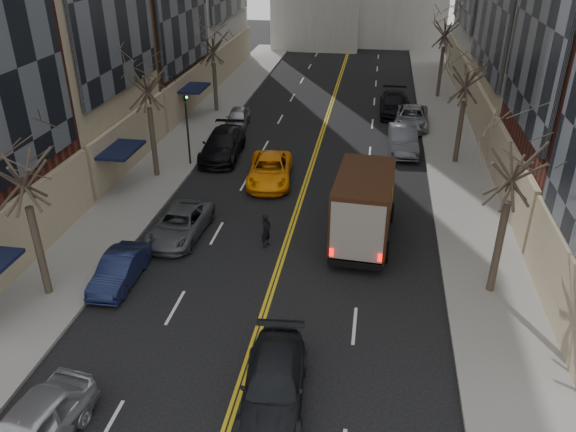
% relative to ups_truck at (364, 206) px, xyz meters
% --- Properties ---
extents(sidewalk_left, '(4.00, 66.00, 0.15)m').
position_rel_ups_truck_xyz_m(sidewalk_left, '(-12.48, 12.48, -1.72)').
color(sidewalk_left, slate).
rests_on(sidewalk_left, ground).
extents(sidewalk_right, '(4.00, 66.00, 0.15)m').
position_rel_ups_truck_xyz_m(sidewalk_right, '(5.52, 12.48, -1.72)').
color(sidewalk_right, slate).
rests_on(sidewalk_right, ground).
extents(tree_lf_near, '(3.20, 3.20, 8.41)m').
position_rel_ups_truck_xyz_m(tree_lf_near, '(-12.28, -6.52, 4.45)').
color(tree_lf_near, '#382D23').
rests_on(tree_lf_near, sidewalk_left).
extents(tree_lf_mid, '(3.20, 3.20, 8.91)m').
position_rel_ups_truck_xyz_m(tree_lf_mid, '(-12.28, 5.48, 4.81)').
color(tree_lf_mid, '#382D23').
rests_on(tree_lf_mid, sidewalk_left).
extents(tree_lf_far, '(3.20, 3.20, 8.12)m').
position_rel_ups_truck_xyz_m(tree_lf_far, '(-12.28, 18.48, 4.23)').
color(tree_lf_far, '#382D23').
rests_on(tree_lf_far, sidewalk_left).
extents(tree_rt_near, '(3.20, 3.20, 8.71)m').
position_rel_ups_truck_xyz_m(tree_rt_near, '(5.32, -3.52, 4.66)').
color(tree_rt_near, '#382D23').
rests_on(tree_rt_near, sidewalk_right).
extents(tree_rt_mid, '(3.20, 3.20, 8.32)m').
position_rel_ups_truck_xyz_m(tree_rt_mid, '(5.32, 10.48, 4.38)').
color(tree_rt_mid, '#382D23').
rests_on(tree_rt_mid, sidewalk_right).
extents(tree_rt_far, '(3.20, 3.20, 9.11)m').
position_rel_ups_truck_xyz_m(tree_rt_far, '(5.32, 25.48, 4.95)').
color(tree_rt_far, '#382D23').
rests_on(tree_rt_far, sidewalk_right).
extents(traffic_signal, '(0.29, 0.26, 4.70)m').
position_rel_ups_truck_xyz_m(traffic_signal, '(-10.88, 7.48, 1.03)').
color(traffic_signal, black).
rests_on(traffic_signal, sidewalk_left).
extents(ups_truck, '(2.97, 6.63, 3.56)m').
position_rel_ups_truck_xyz_m(ups_truck, '(0.00, 0.00, 0.00)').
color(ups_truck, black).
rests_on(ups_truck, ground).
extents(observer_sedan, '(2.31, 4.90, 1.38)m').
position_rel_ups_truck_xyz_m(observer_sedan, '(-2.28, -10.64, -1.10)').
color(observer_sedan, black).
rests_on(observer_sedan, ground).
extents(taxi, '(2.96, 5.42, 1.44)m').
position_rel_ups_truck_xyz_m(taxi, '(-5.57, 5.90, -1.07)').
color(taxi, '#FF970A').
rests_on(taxi, ground).
extents(pedestrian, '(0.59, 0.70, 1.62)m').
position_rel_ups_truck_xyz_m(pedestrian, '(-4.36, -1.32, -0.98)').
color(pedestrian, black).
rests_on(pedestrian, ground).
extents(parked_lf_a, '(2.41, 4.72, 1.54)m').
position_rel_ups_truck_xyz_m(parked_lf_a, '(-8.66, -13.63, -1.02)').
color(parked_lf_a, '#B6BABF').
rests_on(parked_lf_a, ground).
extents(parked_lf_b, '(1.40, 3.87, 1.27)m').
position_rel_ups_truck_xyz_m(parked_lf_b, '(-9.78, -5.22, -1.16)').
color(parked_lf_b, '#101735').
rests_on(parked_lf_b, ground).
extents(parked_lf_c, '(2.34, 4.75, 1.30)m').
position_rel_ups_truck_xyz_m(parked_lf_c, '(-8.58, -1.07, -1.14)').
color(parked_lf_c, '#4C5054').
rests_on(parked_lf_c, ground).
extents(parked_lf_d, '(2.65, 5.83, 1.66)m').
position_rel_ups_truck_xyz_m(parked_lf_d, '(-9.28, 9.27, -0.96)').
color(parked_lf_d, black).
rests_on(parked_lf_d, ground).
extents(parked_lf_e, '(1.88, 3.98, 1.31)m').
position_rel_ups_truck_xyz_m(parked_lf_e, '(-9.78, 15.36, -1.13)').
color(parked_lf_e, '#97999E').
rests_on(parked_lf_e, ground).
extents(parked_rt_a, '(1.93, 5.00, 1.62)m').
position_rel_ups_truck_xyz_m(parked_rt_a, '(2.10, 12.06, -0.98)').
color(parked_rt_a, '#494A50').
rests_on(parked_rt_a, ground).
extents(parked_rt_b, '(2.60, 5.29, 1.44)m').
position_rel_ups_truck_xyz_m(parked_rt_b, '(2.82, 17.24, -1.07)').
color(parked_rt_b, '#A4A7AB').
rests_on(parked_rt_b, ground).
extents(parked_rt_c, '(2.32, 5.56, 1.61)m').
position_rel_ups_truck_xyz_m(parked_rt_c, '(1.62, 20.24, -0.99)').
color(parked_rt_c, black).
rests_on(parked_rt_c, ground).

